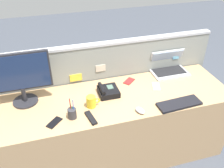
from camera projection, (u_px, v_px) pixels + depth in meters
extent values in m
plane|color=#424751|center=(113.00, 153.00, 2.65)|extent=(10.00, 10.00, 0.00)
cube|color=tan|center=(113.00, 128.00, 2.44)|extent=(2.21, 0.67, 0.75)
cube|color=gray|center=(104.00, 92.00, 2.64)|extent=(2.33, 0.06, 1.11)
cube|color=#B7BAC1|center=(102.00, 44.00, 2.33)|extent=(2.33, 0.07, 0.02)
cube|color=#66ADD1|center=(176.00, 56.00, 2.61)|extent=(0.07, 0.01, 0.08)
cube|color=yellow|center=(76.00, 78.00, 2.41)|extent=(0.12, 0.01, 0.07)
cube|color=beige|center=(101.00, 68.00, 2.43)|extent=(0.10, 0.01, 0.07)
cylinder|color=#232328|center=(26.00, 101.00, 2.18)|extent=(0.22, 0.22, 0.02)
cylinder|color=#232328|center=(24.00, 94.00, 2.14)|extent=(0.04, 0.04, 0.13)
cube|color=#232328|center=(19.00, 72.00, 2.03)|extent=(0.52, 0.03, 0.34)
cube|color=#19284C|center=(19.00, 73.00, 2.01)|extent=(0.49, 0.01, 0.31)
cube|color=silver|center=(169.00, 72.00, 2.59)|extent=(0.37, 0.26, 0.02)
cube|color=black|center=(169.00, 71.00, 2.60)|extent=(0.33, 0.19, 0.00)
cube|color=silver|center=(166.00, 58.00, 2.61)|extent=(0.37, 0.07, 0.21)
cube|color=#9EB2D1|center=(166.00, 59.00, 2.61)|extent=(0.35, 0.06, 0.19)
cube|color=black|center=(108.00, 91.00, 2.27)|extent=(0.18, 0.19, 0.06)
cube|color=#4C6B5B|center=(110.00, 87.00, 2.28)|extent=(0.05, 0.07, 0.01)
cylinder|color=black|center=(102.00, 88.00, 2.23)|extent=(0.04, 0.17, 0.04)
cube|color=black|center=(179.00, 104.00, 2.14)|extent=(0.40, 0.16, 0.02)
ellipsoid|color=#B2B5BC|center=(140.00, 110.00, 2.06)|extent=(0.09, 0.12, 0.03)
cylinder|color=#333338|center=(72.00, 113.00, 1.98)|extent=(0.07, 0.07, 0.09)
cylinder|color=blue|center=(73.00, 107.00, 1.95)|extent=(0.01, 0.02, 0.14)
cylinder|color=red|center=(70.00, 106.00, 1.95)|extent=(0.01, 0.02, 0.15)
cylinder|color=#238438|center=(71.00, 107.00, 1.96)|extent=(0.02, 0.03, 0.14)
cube|color=#B22323|center=(129.00, 81.00, 2.46)|extent=(0.14, 0.14, 0.01)
cube|color=#B7BAC1|center=(156.00, 86.00, 2.38)|extent=(0.10, 0.15, 0.01)
cube|color=black|center=(54.00, 123.00, 1.95)|extent=(0.14, 0.14, 0.01)
cube|color=black|center=(91.00, 118.00, 1.99)|extent=(0.08, 0.18, 0.02)
cylinder|color=yellow|center=(91.00, 102.00, 2.10)|extent=(0.08, 0.08, 0.10)
torus|color=yellow|center=(97.00, 101.00, 2.11)|extent=(0.05, 0.01, 0.05)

